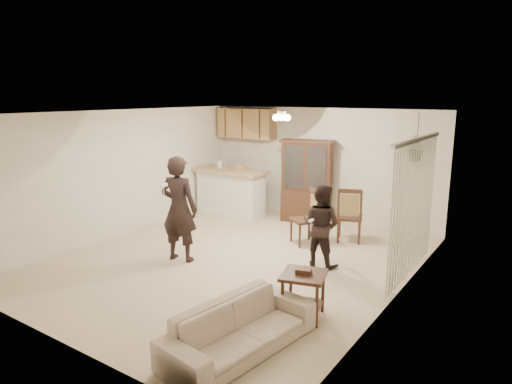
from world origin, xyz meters
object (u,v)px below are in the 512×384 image
Objects in this scene: side_table at (303,295)px; chair_hutch_left at (305,229)px; child at (321,226)px; chair_bar at (249,204)px; sofa at (240,320)px; china_hutch at (307,182)px; chair_hutch_right at (349,226)px; adult at (179,209)px.

side_table is 2.95m from chair_hutch_left.
chair_bar is at bearing -32.84° from child.
sofa is at bearing -84.91° from chair_bar.
chair_hutch_left reaches higher than sofa.
chair_bar is at bearing 175.66° from china_hutch.
child is 3.51m from chair_bar.
sofa is 1.75× the size of chair_hutch_right.
side_table is (2.73, -0.65, -0.59)m from adult.
sofa is 3.87m from chair_hutch_left.
adult is 1.33× the size of child.
side_table is at bearing 112.26° from child.
side_table is at bearing -26.44° from chair_hutch_left.
chair_hutch_right is at bearing 15.26° from sofa.
chair_hutch_left is at bearing 25.81° from sofa.
side_table is 3.32m from chair_hutch_right.
chair_hutch_right is at bearing -83.45° from child.
china_hutch is at bearing -49.77° from chair_hutch_right.
chair_bar is at bearing 42.16° from sofa.
child reaches higher than chair_hutch_right.
chair_hutch_left reaches higher than chair_bar.
chair_hutch_left is (1.36, 1.96, -0.61)m from adult.
sofa is 4.35m from chair_hutch_right.
chair_hutch_right is (0.64, 0.63, 0.01)m from chair_hutch_left.
chair_hutch_right is (1.99, 2.59, -0.60)m from adult.
adult is 1.68× the size of chair_hutch_right.
adult reaches higher than chair_hutch_right.
china_hutch is 1.70m from chair_hutch_left.
chair_hutch_right is at bearing -139.21° from adult.
adult is 3.32m from chair_hutch_right.
sofa is 5.47m from china_hutch.
sofa is at bearing -100.77° from side_table.
china_hutch is at bearing -19.15° from chair_bar.
sofa is 1.79× the size of chair_hutch_left.
child is (2.09, 1.12, -0.22)m from adult.
chair_hutch_right is (-0.73, 3.24, -0.01)m from side_table.
china_hutch reaches higher than child.
sofa is 1.10m from side_table.
child is at bearing -71.11° from china_hutch.
adult is 1.72× the size of chair_hutch_left.
sofa is 1.39× the size of child.
adult reaches higher than chair_hutch_left.
adult is at bearing 32.72° from chair_hutch_right.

